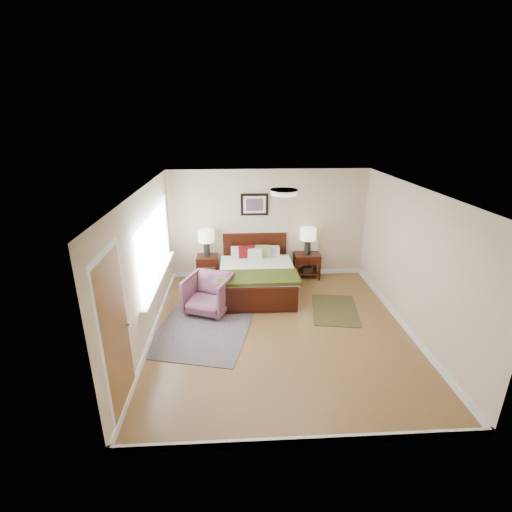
% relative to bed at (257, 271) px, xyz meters
% --- Properties ---
extents(floor, '(5.00, 5.00, 0.00)m').
position_rel_bed_xyz_m(floor, '(0.32, -1.56, -0.48)').
color(floor, brown).
rests_on(floor, ground).
extents(back_wall, '(4.50, 0.04, 2.50)m').
position_rel_bed_xyz_m(back_wall, '(0.32, 0.94, 0.77)').
color(back_wall, '#C1AF8C').
rests_on(back_wall, ground).
extents(front_wall, '(4.50, 0.04, 2.50)m').
position_rel_bed_xyz_m(front_wall, '(0.32, -4.06, 0.77)').
color(front_wall, '#C1AF8C').
rests_on(front_wall, ground).
extents(left_wall, '(0.04, 5.00, 2.50)m').
position_rel_bed_xyz_m(left_wall, '(-1.93, -1.56, 0.77)').
color(left_wall, '#C1AF8C').
rests_on(left_wall, ground).
extents(right_wall, '(0.04, 5.00, 2.50)m').
position_rel_bed_xyz_m(right_wall, '(2.57, -1.56, 0.77)').
color(right_wall, '#C1AF8C').
rests_on(right_wall, ground).
extents(ceiling, '(4.50, 5.00, 0.02)m').
position_rel_bed_xyz_m(ceiling, '(0.32, -1.56, 2.02)').
color(ceiling, white).
rests_on(ceiling, back_wall).
extents(window, '(0.11, 2.72, 1.32)m').
position_rel_bed_xyz_m(window, '(-1.87, -0.86, 0.90)').
color(window, silver).
rests_on(window, left_wall).
extents(door, '(0.06, 1.00, 2.18)m').
position_rel_bed_xyz_m(door, '(-1.91, -3.31, 0.59)').
color(door, silver).
rests_on(door, ground).
extents(ceil_fixture, '(0.44, 0.44, 0.08)m').
position_rel_bed_xyz_m(ceil_fixture, '(0.32, -1.56, 1.99)').
color(ceil_fixture, white).
rests_on(ceil_fixture, ceiling).
extents(bed, '(1.59, 1.91, 1.03)m').
position_rel_bed_xyz_m(bed, '(0.00, 0.00, 0.00)').
color(bed, '#361208').
rests_on(bed, ground).
extents(wall_art, '(0.62, 0.05, 0.50)m').
position_rel_bed_xyz_m(wall_art, '(0.00, 0.91, 1.24)').
color(wall_art, black).
rests_on(wall_art, back_wall).
extents(nightstand_left, '(0.49, 0.44, 0.58)m').
position_rel_bed_xyz_m(nightstand_left, '(-1.10, 0.69, -0.02)').
color(nightstand_left, '#361208').
rests_on(nightstand_left, ground).
extents(nightstand_right, '(0.59, 0.44, 0.59)m').
position_rel_bed_xyz_m(nightstand_right, '(1.21, 0.69, -0.12)').
color(nightstand_right, '#361208').
rests_on(nightstand_right, ground).
extents(lamp_left, '(0.36, 0.36, 0.61)m').
position_rel_bed_xyz_m(lamp_left, '(-1.10, 0.71, 0.54)').
color(lamp_left, black).
rests_on(lamp_left, nightstand_left).
extents(lamp_right, '(0.36, 0.36, 0.61)m').
position_rel_bed_xyz_m(lamp_right, '(1.21, 0.71, 0.54)').
color(lamp_right, black).
rests_on(lamp_right, nightstand_right).
extents(armchair, '(1.02, 1.04, 0.74)m').
position_rel_bed_xyz_m(armchair, '(-0.98, -0.81, -0.11)').
color(armchair, brown).
rests_on(armchair, ground).
extents(rug_persian, '(2.07, 2.56, 0.01)m').
position_rel_bed_xyz_m(rug_persian, '(-1.03, -1.37, -0.47)').
color(rug_persian, '#0C1B40').
rests_on(rug_persian, ground).
extents(rug_navy, '(1.04, 1.40, 0.01)m').
position_rel_bed_xyz_m(rug_navy, '(1.48, -0.91, -0.47)').
color(rug_navy, black).
rests_on(rug_navy, ground).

